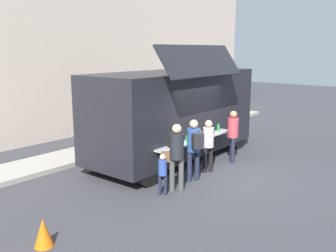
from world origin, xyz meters
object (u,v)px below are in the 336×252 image
at_px(child_near_queue, 163,171).
at_px(food_truck_main, 175,112).
at_px(traffic_cone_orange, 43,233).
at_px(customer_mid_with_backpack, 194,144).
at_px(customer_rear_waiting, 176,152).
at_px(trash_bin, 192,119).
at_px(customer_front_ordering, 208,141).
at_px(customer_extra_browsing, 233,132).

bearing_deg(child_near_queue, food_truck_main, -0.34).
xyz_separation_m(traffic_cone_orange, customer_mid_with_backpack, (4.68, -0.07, 0.79)).
bearing_deg(customer_rear_waiting, customer_mid_with_backpack, -36.34).
xyz_separation_m(trash_bin, child_near_queue, (-6.85, -4.13, 0.13)).
height_order(food_truck_main, customer_front_ordering, food_truck_main).
relative_size(traffic_cone_orange, customer_mid_with_backpack, 0.31).
bearing_deg(customer_mid_with_backpack, customer_extra_browsing, -57.29).
xyz_separation_m(trash_bin, customer_mid_with_backpack, (-5.52, -4.13, 0.55)).
distance_m(trash_bin, child_near_queue, 8.00).
relative_size(customer_rear_waiting, customer_extra_browsing, 1.05).
xyz_separation_m(traffic_cone_orange, customer_extra_browsing, (6.95, 0.02, 0.74)).
bearing_deg(customer_mid_with_backpack, customer_front_ordering, -51.06).
height_order(food_truck_main, customer_rear_waiting, food_truck_main).
height_order(food_truck_main, traffic_cone_orange, food_truck_main).
bearing_deg(traffic_cone_orange, trash_bin, 21.69).
bearing_deg(customer_front_ordering, customer_mid_with_backpack, 121.62).
relative_size(traffic_cone_orange, child_near_queue, 0.51).
xyz_separation_m(traffic_cone_orange, child_near_queue, (3.35, -0.07, 0.37)).
relative_size(trash_bin, customer_rear_waiting, 0.58).
distance_m(traffic_cone_orange, customer_extra_browsing, 6.99).
bearing_deg(customer_mid_with_backpack, traffic_cone_orange, 119.44).
distance_m(food_truck_main, customer_mid_with_backpack, 2.34).
relative_size(food_truck_main, customer_rear_waiting, 3.62).
bearing_deg(food_truck_main, child_near_queue, -147.74).
height_order(customer_mid_with_backpack, customer_extra_browsing, customer_mid_with_backpack).
height_order(customer_rear_waiting, child_near_queue, customer_rear_waiting).
relative_size(traffic_cone_orange, customer_rear_waiting, 0.31).
bearing_deg(trash_bin, customer_rear_waiting, -146.74).
distance_m(trash_bin, customer_front_ordering, 6.12).
bearing_deg(food_truck_main, customer_front_ordering, -107.50).
bearing_deg(customer_rear_waiting, child_near_queue, 126.35).
distance_m(customer_front_ordering, customer_extra_browsing, 1.37).
bearing_deg(traffic_cone_orange, customer_front_ordering, 0.67).
relative_size(customer_mid_with_backpack, customer_rear_waiting, 0.98).
height_order(customer_front_ordering, customer_rear_waiting, customer_rear_waiting).
relative_size(trash_bin, child_near_queue, 0.96).
relative_size(food_truck_main, customer_front_ordering, 4.05).
bearing_deg(food_truck_main, trash_bin, 28.09).
distance_m(food_truck_main, child_near_queue, 3.41).
height_order(trash_bin, customer_rear_waiting, customer_rear_waiting).
relative_size(customer_mid_with_backpack, customer_extra_browsing, 1.02).
relative_size(traffic_cone_orange, customer_extra_browsing, 0.32).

